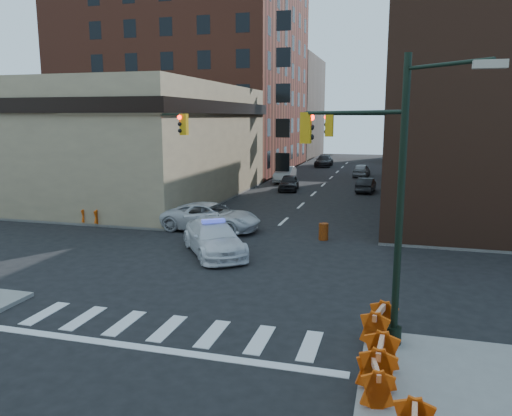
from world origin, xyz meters
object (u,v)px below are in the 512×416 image
Objects in this scene: parked_car_wfar at (285,174)px; pedestrian_b at (118,208)px; pedestrian_a at (172,203)px; barrel_road at (324,232)px; barricade_se_a at (379,324)px; pickup at (211,217)px; parked_car_enear at (366,185)px; police_car at (214,238)px; barricade_nw_a at (145,211)px; barrel_bank at (181,219)px; parked_car_wnear at (289,183)px.

parked_car_wfar is 2.55× the size of pedestrian_b.
barrel_road is at bearing 24.49° from pedestrian_a.
pedestrian_a is at bearing 54.92° from barricade_se_a.
pickup is at bearing 175.71° from barrel_road.
parked_car_enear is at bearing 94.56° from pedestrian_a.
parked_car_wfar is at bearing 5.74° from pickup.
police_car is 9.37m from barricade_nw_a.
parked_car_enear reaches higher than barrel_bank.
police_car is 9.70m from pedestrian_a.
barricade_nw_a reaches higher than barrel_road.
barrel_bank is (1.93, -2.88, -0.43)m from pedestrian_a.
pedestrian_a is (-3.91, 3.05, 0.15)m from pickup.
pedestrian_a reaches higher than police_car.
parked_car_wnear reaches higher than barricade_nw_a.
pedestrian_a reaches higher than parked_car_enear.
parked_car_enear is at bearing -32.29° from parked_car_wfar.
barricade_se_a is 1.08× the size of barricade_nw_a.
pedestrian_a is 1.52× the size of barrel_bank.
barrel_road is 0.86× the size of barrel_bank.
police_car is 6.25m from barrel_bank.
barricade_se_a is (8.90, -29.67, -0.06)m from parked_car_wnear.
parked_car_wfar reaches higher than barricade_nw_a.
parked_car_wfar is 19.80m from pedestrian_a.
parked_car_enear is (7.79, 17.72, -0.17)m from pickup.
parked_car_wnear is 14.86m from pedestrian_a.
pickup is 4.52× the size of barricade_se_a.
parked_car_wfar is at bearing 123.33° from pedestrian_a.
barricade_nw_a is (-4.53, -21.02, -0.19)m from parked_car_wfar.
pedestrian_b is 1.78× the size of barrel_bank.
barrel_road is 8.62m from barrel_bank.
police_car reaches higher than barrel_road.
pickup is 3.60× the size of pedestrian_a.
pedestrian_b reaches higher than pedestrian_a.
barrel_bank is at bearing -106.62° from parked_car_wnear.
barrel_road is 11.86m from barricade_nw_a.
parked_car_wfar is at bearing 30.01° from barricade_se_a.
pedestrian_a reaches higher than barricade_nw_a.
barricade_nw_a is at bearing 77.39° from pickup.
pedestrian_a reaches higher than parked_car_wfar.
pickup reaches higher than barricade_nw_a.
barricade_nw_a is at bearing -104.26° from parked_car_wfar.
barrel_road is 0.71× the size of barricade_se_a.
pickup is 6.64m from barrel_road.
police_car is 6.33m from barrel_road.
pedestrian_b is 12.60m from barrel_road.
pedestrian_b is 1.58× the size of barricade_nw_a.
pedestrian_a reaches higher than parked_car_wnear.
barricade_se_a is at bearing -45.15° from barricade_nw_a.
pedestrian_a is at bearing 25.35° from pedestrian_b.
parked_car_wfar is 4.04× the size of barricade_nw_a.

